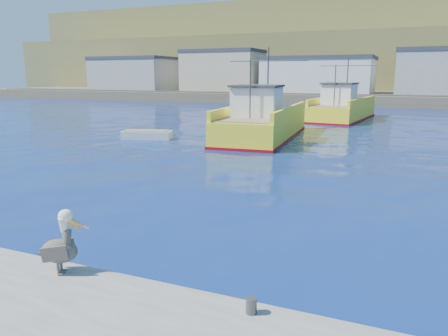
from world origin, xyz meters
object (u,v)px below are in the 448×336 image
(trawler_yellow_a, at_px, (262,123))
(skiff_left, at_px, (147,136))
(trawler_yellow_b, at_px, (342,109))
(pelican, at_px, (61,246))

(trawler_yellow_a, xyz_separation_m, skiff_left, (-7.68, -3.93, -0.90))
(trawler_yellow_b, relative_size, pelican, 9.15)
(trawler_yellow_a, relative_size, pelican, 9.63)
(skiff_left, bearing_deg, trawler_yellow_b, 61.31)
(trawler_yellow_b, height_order, pelican, trawler_yellow_b)
(trawler_yellow_a, distance_m, trawler_yellow_b, 16.73)
(trawler_yellow_b, bearing_deg, skiff_left, -118.69)
(skiff_left, xyz_separation_m, pelican, (11.29, -20.58, 0.85))
(skiff_left, distance_m, pelican, 23.49)
(trawler_yellow_a, distance_m, skiff_left, 8.67)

